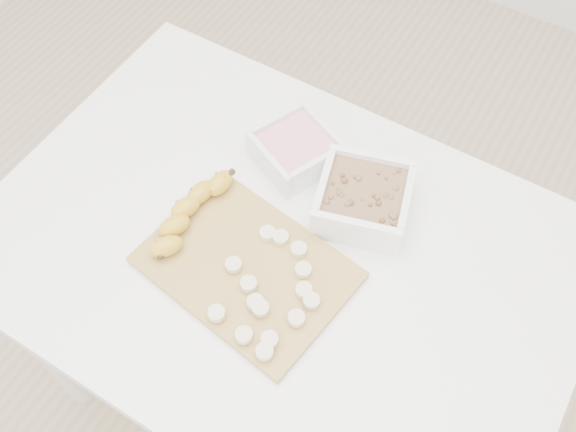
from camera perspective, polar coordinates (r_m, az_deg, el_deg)
The scene contains 7 objects.
ground at distance 1.77m, azimuth -0.52°, elevation -14.90°, with size 3.50×3.50×0.00m, color #C6AD89.
table at distance 1.16m, azimuth -0.77°, elevation -5.18°, with size 1.00×0.70×0.75m.
bowl_yogurt at distance 1.16m, azimuth 0.68°, elevation 5.98°, with size 0.17×0.17×0.06m.
bowl_granola at distance 1.10m, azimuth 6.71°, elevation 1.52°, with size 0.19×0.19×0.07m.
cutting_board at distance 1.06m, azimuth -3.67°, elevation -4.58°, with size 0.33×0.23×0.01m, color #A58344.
banana at distance 1.09m, azimuth -8.80°, elevation 0.18°, with size 0.05×0.20×0.03m, color gold, non-canonical shape.
banana_slices at distance 1.02m, azimuth -1.56°, elevation -6.78°, with size 0.17×0.21×0.02m.
Camera 1 is at (0.29, -0.45, 1.69)m, focal length 40.00 mm.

